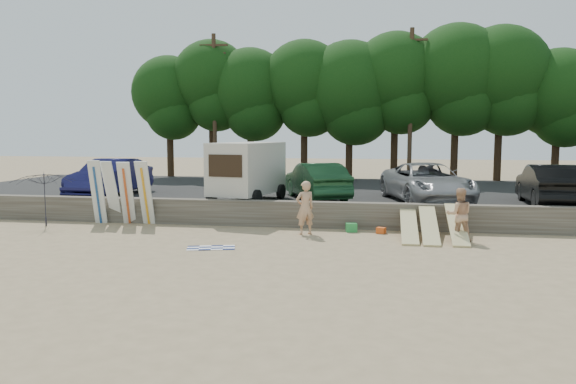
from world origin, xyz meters
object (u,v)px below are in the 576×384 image
object	(u,v)px
car_2	(427,182)
cooler	(351,228)
beachgoer_b	(459,215)
car_0	(110,177)
beach_umbrella	(43,199)
box_trailer	(247,168)
car_3	(549,185)
beachgoer_a	(305,208)
car_1	(316,181)

from	to	relation	value
car_2	cooler	bearing A→B (deg)	-142.08
car_2	beachgoer_b	distance (m)	5.13
car_0	cooler	distance (m)	12.11
car_2	cooler	world-z (taller)	car_2
beachgoer_b	beach_umbrella	bearing A→B (deg)	-4.76
box_trailer	car_0	bearing A→B (deg)	-175.77
car_3	beachgoer_b	world-z (taller)	car_3
cooler	beach_umbrella	world-z (taller)	beach_umbrella
box_trailer	beachgoer_a	xyz separation A→B (m)	(3.01, -3.68, -1.14)
car_1	beachgoer_b	xyz separation A→B (m)	(5.42, -5.22, -0.61)
cooler	beach_umbrella	xyz separation A→B (m)	(-11.86, -0.73, 0.91)
beachgoer_b	cooler	xyz separation A→B (m)	(-3.64, 1.18, -0.74)
car_3	car_2	bearing A→B (deg)	-1.18
box_trailer	car_3	xyz separation A→B (m)	(12.34, 0.64, -0.57)
beachgoer_b	car_3	bearing A→B (deg)	-133.91
cooler	beach_umbrella	distance (m)	11.92
car_2	beachgoer_a	world-z (taller)	car_2
box_trailer	car_0	size ratio (longest dim) A/B	0.82
beachgoer_a	beach_umbrella	bearing A→B (deg)	-33.00
car_1	beachgoer_a	world-z (taller)	car_1
car_0	beach_umbrella	bearing A→B (deg)	-92.76
box_trailer	car_2	size ratio (longest dim) A/B	0.72
car_1	cooler	xyz separation A→B (m)	(1.77, -4.03, -1.34)
beachgoer_b	cooler	distance (m)	3.90
car_1	beachgoer_b	size ratio (longest dim) A/B	2.72
car_1	beach_umbrella	world-z (taller)	car_1
box_trailer	car_2	xyz separation A→B (m)	(7.57, 0.97, -0.58)
box_trailer	cooler	xyz separation A→B (m)	(4.62, -2.89, -1.94)
car_1	beachgoer_b	distance (m)	7.55
beachgoer_b	cooler	size ratio (longest dim) A/B	4.73
car_1	beachgoer_a	distance (m)	4.85
car_2	beachgoer_b	world-z (taller)	car_2
car_1	cooler	world-z (taller)	car_1
car_3	box_trailer	bearing A→B (deg)	5.74
box_trailer	car_1	distance (m)	3.13
car_1	car_3	distance (m)	9.51
cooler	beachgoer_a	bearing A→B (deg)	-168.42
car_3	cooler	distance (m)	8.60
car_3	beachgoer_a	bearing A→B (deg)	27.62
car_0	car_2	bearing A→B (deg)	3.03
car_1	box_trailer	bearing A→B (deg)	-2.25
box_trailer	car_3	size ratio (longest dim) A/B	0.84
beach_umbrella	car_1	bearing A→B (deg)	25.29
beachgoer_b	box_trailer	bearing A→B (deg)	-29.35
car_1	car_2	distance (m)	4.72
car_3	beach_umbrella	bearing A→B (deg)	15.07
car_1	car_2	world-z (taller)	car_2
cooler	car_0	bearing A→B (deg)	146.96
car_1	car_3	xyz separation A→B (m)	(9.49, -0.50, 0.03)
box_trailer	cooler	distance (m)	5.79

